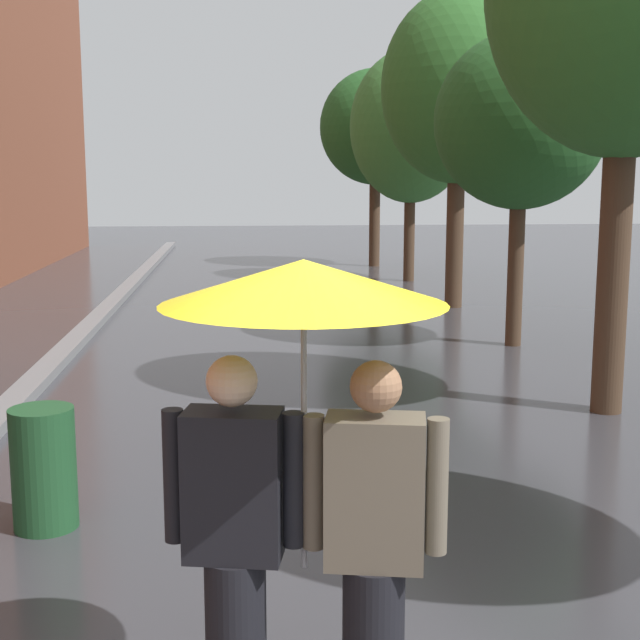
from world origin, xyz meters
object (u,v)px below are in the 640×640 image
Objects in this scene: street_tree_4 at (411,127)px; couple_under_umbrella at (304,427)px; street_tree_2 at (521,122)px; street_tree_3 at (458,89)px; litter_bin at (44,468)px; street_tree_5 at (375,128)px.

street_tree_4 is 2.50× the size of couple_under_umbrella.
street_tree_2 is at bearing 67.20° from couple_under_umbrella.
litter_bin is at bearing -118.11° from street_tree_3.
street_tree_4 is (-0.05, 4.10, -0.45)m from street_tree_3.
street_tree_2 reaches higher than litter_bin.
street_tree_4 is 3.43m from street_tree_5.
street_tree_2 is at bearing -89.92° from street_tree_4.
street_tree_3 reaches higher than street_tree_5.
litter_bin is (-5.30, -9.92, -3.52)m from street_tree_3.
street_tree_3 is 13.21m from couple_under_umbrella.
litter_bin is (-5.26, -6.17, -2.71)m from street_tree_2.
couple_under_umbrella is (-3.64, -16.53, -2.08)m from street_tree_4.
street_tree_3 is 6.68× the size of litter_bin.
street_tree_2 is 0.77× the size of street_tree_3.
street_tree_3 reaches higher than street_tree_4.
street_tree_3 reaches higher than street_tree_2.
street_tree_3 reaches higher than litter_bin.
street_tree_2 is 11.27m from street_tree_5.
street_tree_5 is at bearing 92.54° from street_tree_3.
street_tree_4 is at bearing -85.26° from street_tree_5.
couple_under_umbrella is at bearing -102.42° from street_tree_4.
street_tree_4 is at bearing 90.08° from street_tree_2.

